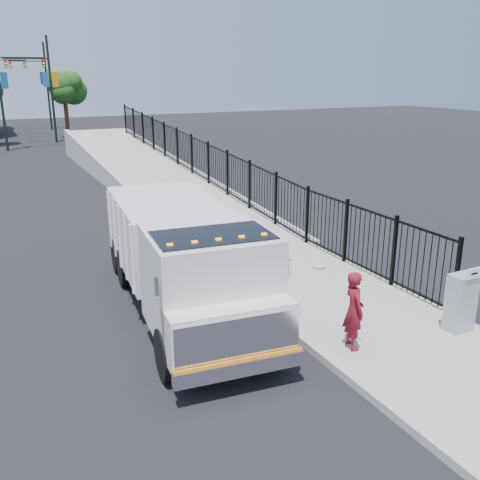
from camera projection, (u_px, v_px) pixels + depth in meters
name	position (u px, v px, depth m)	size (l,w,h in m)	color
ground	(271.00, 316.00, 12.30)	(120.00, 120.00, 0.00)	black
sidewalk	(396.00, 332.00, 11.39)	(3.55, 12.00, 0.12)	#9E998E
curb	(320.00, 351.00, 10.57)	(0.30, 12.00, 0.16)	#ADAAA3
ramp	(152.00, 183.00, 26.89)	(3.95, 24.00, 1.70)	#9E998E
iron_fence	(208.00, 177.00, 23.80)	(0.10, 28.00, 1.80)	black
truck	(184.00, 255.00, 12.00)	(3.08, 7.63, 2.55)	black
worker	(354.00, 310.00, 10.43)	(0.58, 0.38, 1.60)	maroon
utility_cabinet	(460.00, 303.00, 11.19)	(0.55, 0.40, 1.25)	gray
arrow_sign	(474.00, 273.00, 10.78)	(0.35, 0.04, 0.22)	white
debris	(319.00, 266.00, 14.97)	(0.33, 0.33, 0.08)	silver
light_pole_0	(4.00, 87.00, 36.76)	(3.78, 0.22, 8.00)	black
light_pole_1	(47.00, 85.00, 40.97)	(3.78, 0.22, 8.00)	black
light_pole_3	(44.00, 83.00, 50.41)	(3.78, 0.22, 8.00)	black
tree_1	(64.00, 90.00, 44.34)	(2.11, 2.11, 5.06)	#382314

